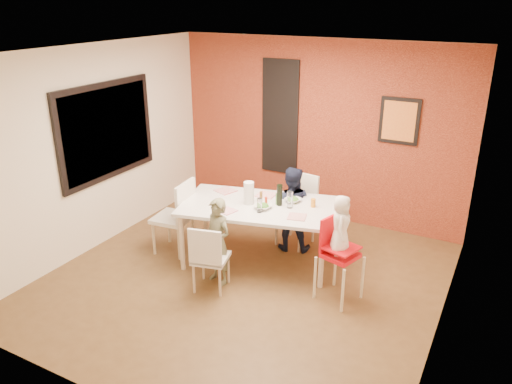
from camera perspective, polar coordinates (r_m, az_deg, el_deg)
The scene contains 35 objects.
ground at distance 6.22m, azimuth -1.32°, elevation -9.94°, with size 4.50×4.50×0.00m, color brown.
ceiling at distance 5.33m, azimuth -1.58°, elevation 15.64°, with size 4.50×4.50×0.02m, color silver.
wall_back at distance 7.58m, azimuth 7.01°, elevation 6.92°, with size 4.50×0.02×2.70m, color #F3E5C9.
wall_front at distance 4.00m, azimuth -17.64°, elevation -7.91°, with size 4.50×0.02×2.70m, color #F3E5C9.
wall_left at distance 6.97m, azimuth -17.83°, elevation 4.71°, with size 0.02×4.50×2.70m, color #F3E5C9.
wall_right at distance 5.00m, azimuth 21.67°, elevation -2.41°, with size 0.02×4.50×2.70m, color #F3E5C9.
brick_accent_wall at distance 7.56m, azimuth 6.96°, elevation 6.89°, with size 4.50×0.02×2.70m, color maroon.
picture_window_frame at distance 7.03m, azimuth -16.69°, elevation 6.68°, with size 0.05×1.70×1.30m, color black.
picture_window_pane at distance 7.02m, azimuth -16.60°, elevation 6.67°, with size 0.02×1.55×1.15m, color black.
glassblock_strip at distance 7.74m, azimuth 2.79°, elevation 8.51°, with size 0.55×0.03×1.70m, color #B5BDC6.
glassblock_surround at distance 7.74m, azimuth 2.78°, elevation 8.50°, with size 0.60×0.03×1.76m, color black.
art_print_frame at distance 7.14m, azimuth 16.07°, elevation 7.81°, with size 0.54×0.03×0.64m, color black.
art_print_canvas at distance 7.13m, azimuth 16.04°, elevation 7.79°, with size 0.44×0.01×0.54m, color orange.
dining_table at distance 6.30m, azimuth 0.25°, elevation -2.04°, with size 2.11×1.50×0.80m.
chair_near at distance 5.79m, azimuth -5.46°, elevation -7.26°, with size 0.47×0.47×0.84m.
chair_far at distance 6.91m, azimuth 4.91°, elevation -1.53°, with size 0.51×0.51×0.98m.
chair_left at distance 6.67m, azimuth -8.88°, elevation -2.41°, with size 0.52×0.52×1.02m.
high_chair at distance 5.68m, azimuth 9.27°, elevation -6.67°, with size 0.51×0.51×0.98m.
child_near at distance 5.93m, azimuth -4.39°, elevation -5.68°, with size 0.39×0.26×1.08m, color #616145.
child_far at distance 6.69m, azimuth 3.99°, elevation -1.94°, with size 0.57×0.44×1.17m, color #161B31.
toddler at distance 5.51m, azimuth 9.66°, elevation -3.75°, with size 0.33×0.22×0.68m, color white.
plate_near_left at distance 6.09m, azimuth -3.34°, elevation -2.16°, with size 0.19×0.19×0.01m, color white.
plate_far_mid at distance 6.56m, azimuth 1.17°, elevation -0.32°, with size 0.23×0.23×0.01m, color white.
plate_near_right at distance 5.94m, azimuth 4.70°, elevation -2.83°, with size 0.21×0.21×0.01m, color silver.
plate_far_left at distance 6.71m, azimuth -3.50°, elevation 0.17°, with size 0.24×0.24×0.01m, color white.
salad_bowl_a at distance 6.15m, azimuth 0.79°, elevation -1.68°, with size 0.21×0.21×0.05m, color white.
salad_bowl_b at distance 6.36m, azimuth 4.24°, elevation -0.93°, with size 0.20×0.20×0.05m, color white.
wine_bottle at distance 6.21m, azimuth 2.71°, elevation -0.35°, with size 0.07×0.07×0.27m, color black.
wine_glass_a at distance 6.02m, azimuth 0.41°, elevation -1.53°, with size 0.06×0.06×0.18m, color silver.
wine_glass_b at distance 6.16m, azimuth 3.90°, elevation -0.89°, with size 0.07×0.07×0.21m, color white.
paper_towel_roll at distance 6.25m, azimuth -0.82°, elevation -0.11°, with size 0.13×0.13×0.29m, color silver.
condiment_red at distance 6.18m, azimuth 1.16°, elevation -1.15°, with size 0.03×0.03×0.13m, color red.
condiment_green at distance 6.26m, azimuth 2.43°, elevation -0.78°, with size 0.04×0.04×0.15m, color #3C7828.
condiment_brown at distance 6.30m, azimuth 0.58°, elevation -0.59°, with size 0.04×0.04×0.15m, color brown.
sippy_cup at distance 6.22m, azimuth 6.56°, elevation -1.25°, with size 0.06×0.06×0.11m, color orange.
Camera 1 is at (2.62, -4.60, 3.26)m, focal length 35.00 mm.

